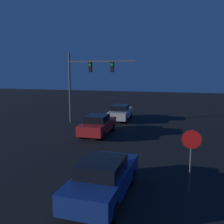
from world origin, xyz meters
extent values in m
cube|color=navy|center=(1.55, 7.25, 0.68)|extent=(1.81, 4.51, 0.72)
cube|color=black|center=(1.55, 7.02, 1.30)|extent=(1.53, 1.89, 0.50)
cylinder|color=black|center=(0.74, 8.65, 0.32)|extent=(0.20, 0.65, 0.64)
cylinder|color=black|center=(2.38, 8.64, 0.32)|extent=(0.20, 0.65, 0.64)
cylinder|color=black|center=(0.72, 5.86, 0.32)|extent=(0.20, 0.65, 0.64)
cylinder|color=black|center=(2.36, 5.85, 0.32)|extent=(0.20, 0.65, 0.64)
sphere|color=#F9EFC6|center=(1.07, 9.52, 0.76)|extent=(0.18, 0.18, 0.18)
sphere|color=#F9EFC6|center=(2.05, 9.51, 0.76)|extent=(0.18, 0.18, 0.18)
cube|color=#B21E1E|center=(-1.91, 16.30, 0.68)|extent=(1.94, 4.56, 0.72)
cube|color=black|center=(-1.90, 16.08, 1.30)|extent=(1.58, 1.94, 0.50)
cylinder|color=black|center=(-2.78, 17.67, 0.32)|extent=(0.22, 0.65, 0.64)
cylinder|color=black|center=(-1.14, 17.73, 0.32)|extent=(0.22, 0.65, 0.64)
cylinder|color=black|center=(-2.68, 14.88, 0.32)|extent=(0.22, 0.65, 0.64)
cylinder|color=black|center=(-1.04, 14.94, 0.32)|extent=(0.22, 0.65, 0.64)
sphere|color=#F9EFC6|center=(-2.48, 18.55, 0.76)|extent=(0.18, 0.18, 0.18)
sphere|color=#F9EFC6|center=(-1.50, 18.59, 0.76)|extent=(0.18, 0.18, 0.18)
cube|color=beige|center=(-1.73, 22.44, 0.68)|extent=(2.08, 4.61, 0.72)
cube|color=black|center=(-1.71, 22.21, 1.30)|extent=(1.64, 1.98, 0.50)
cylinder|color=black|center=(-2.64, 23.77, 0.32)|extent=(0.24, 0.66, 0.64)
cylinder|color=black|center=(-1.00, 23.88, 0.32)|extent=(0.24, 0.66, 0.64)
cylinder|color=black|center=(-2.45, 20.99, 0.32)|extent=(0.24, 0.66, 0.64)
cylinder|color=black|center=(-0.82, 21.10, 0.32)|extent=(0.24, 0.66, 0.64)
sphere|color=#F9EFC6|center=(-2.37, 24.67, 0.76)|extent=(0.18, 0.18, 0.18)
sphere|color=#F9EFC6|center=(-1.39, 24.73, 0.76)|extent=(0.18, 0.18, 0.18)
cylinder|color=#4C4C51|center=(-5.98, 19.97, 3.23)|extent=(0.18, 0.18, 6.46)
cube|color=#4C4C51|center=(-2.89, 19.97, 5.69)|extent=(6.19, 0.12, 0.12)
cube|color=black|center=(-3.92, 19.97, 5.18)|extent=(0.28, 0.28, 0.90)
cylinder|color=green|center=(-3.92, 19.82, 5.38)|extent=(0.20, 0.02, 0.20)
cube|color=black|center=(-1.85, 19.97, 5.18)|extent=(0.28, 0.28, 0.90)
cylinder|color=green|center=(-1.85, 19.82, 5.38)|extent=(0.20, 0.02, 0.20)
cylinder|color=#4C4C51|center=(4.69, 8.46, 1.28)|extent=(0.07, 0.07, 2.56)
cylinder|color=red|center=(4.69, 8.44, 2.20)|extent=(0.72, 0.03, 0.72)
camera|label=1|loc=(4.39, -1.25, 4.73)|focal=40.00mm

